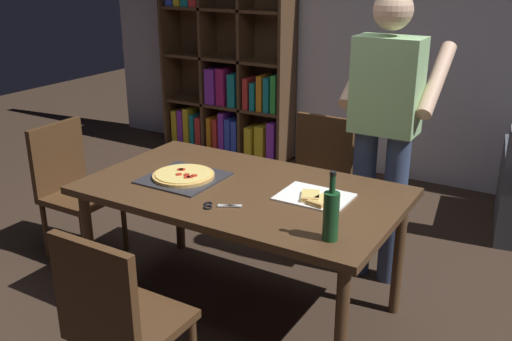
% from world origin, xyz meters
% --- Properties ---
extents(ground_plane, '(12.00, 12.00, 0.00)m').
position_xyz_m(ground_plane, '(0.00, 0.00, 0.00)').
color(ground_plane, '#38281E').
extents(back_wall, '(6.40, 0.10, 2.80)m').
position_xyz_m(back_wall, '(0.00, 2.60, 1.40)').
color(back_wall, '#BCB7C6').
rests_on(back_wall, ground_plane).
extents(dining_table, '(1.69, 0.98, 0.75)m').
position_xyz_m(dining_table, '(0.00, 0.00, 0.68)').
color(dining_table, '#4C331E').
rests_on(dining_table, ground_plane).
extents(chair_near_camera, '(0.42, 0.42, 0.90)m').
position_xyz_m(chair_near_camera, '(-0.00, -0.98, 0.51)').
color(chair_near_camera, '#472D19').
rests_on(chair_near_camera, ground_plane).
extents(chair_far_side, '(0.42, 0.42, 0.90)m').
position_xyz_m(chair_far_side, '(0.00, 0.98, 0.51)').
color(chair_far_side, '#472D19').
rests_on(chair_far_side, ground_plane).
extents(chair_left_end, '(0.42, 0.42, 0.90)m').
position_xyz_m(chair_left_end, '(-1.33, 0.00, 0.51)').
color(chair_left_end, '#472D19').
rests_on(chair_left_end, ground_plane).
extents(bookshelf, '(1.40, 0.35, 1.95)m').
position_xyz_m(bookshelf, '(-1.65, 2.38, 0.84)').
color(bookshelf, '#513823').
rests_on(bookshelf, ground_plane).
extents(person_serving_pizza, '(0.55, 0.54, 1.75)m').
position_xyz_m(person_serving_pizza, '(0.52, 0.76, 1.00)').
color(person_serving_pizza, '#38476B').
rests_on(person_serving_pizza, ground_plane).
extents(pepperoni_pizza_on_tray, '(0.41, 0.41, 0.04)m').
position_xyz_m(pepperoni_pizza_on_tray, '(-0.35, -0.05, 0.77)').
color(pepperoni_pizza_on_tray, '#2D2D33').
rests_on(pepperoni_pizza_on_tray, dining_table).
extents(pizza_slices_on_towel, '(0.36, 0.28, 0.03)m').
position_xyz_m(pizza_slices_on_towel, '(0.41, 0.05, 0.76)').
color(pizza_slices_on_towel, white).
rests_on(pizza_slices_on_towel, dining_table).
extents(wine_bottle, '(0.07, 0.07, 0.32)m').
position_xyz_m(wine_bottle, '(0.65, -0.32, 0.87)').
color(wine_bottle, '#194723').
rests_on(wine_bottle, dining_table).
extents(kitchen_scissors, '(0.19, 0.14, 0.01)m').
position_xyz_m(kitchen_scissors, '(0.02, -0.28, 0.76)').
color(kitchen_scissors, silver).
rests_on(kitchen_scissors, dining_table).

